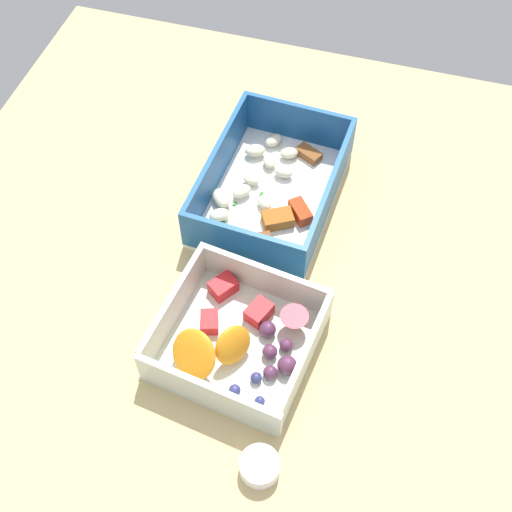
{
  "coord_description": "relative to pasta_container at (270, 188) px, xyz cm",
  "views": [
    {
      "loc": [
        38.25,
        11.31,
        63.9
      ],
      "look_at": [
        -1.5,
        -0.21,
        4.0
      ],
      "focal_mm": 46.63,
      "sensor_mm": 36.0,
      "label": 1
    }
  ],
  "objects": [
    {
      "name": "pasta_container",
      "position": [
        0.0,
        0.0,
        0.0
      ],
      "size": [
        21.54,
        15.65,
        6.06
      ],
      "rotation": [
        0.0,
        0.0,
        -0.06
      ],
      "color": "white",
      "rests_on": "table_surface"
    },
    {
      "name": "fruit_bowl",
      "position": [
        20.09,
        2.17,
        -0.08
      ],
      "size": [
        16.59,
        16.93,
        5.52
      ],
      "rotation": [
        0.0,
        0.0,
        -0.13
      ],
      "color": "silver",
      "rests_on": "table_surface"
    },
    {
      "name": "table_surface",
      "position": [
        11.45,
        1.31,
        -2.87
      ],
      "size": [
        80.0,
        80.0,
        2.0
      ],
      "primitive_type": "cube",
      "color": "tan",
      "rests_on": "ground"
    },
    {
      "name": "paper_cup_liner",
      "position": [
        31.66,
        7.75,
        -0.93
      ],
      "size": [
        3.78,
        3.78,
        1.88
      ],
      "primitive_type": "cylinder",
      "color": "white",
      "rests_on": "table_surface"
    }
  ]
}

